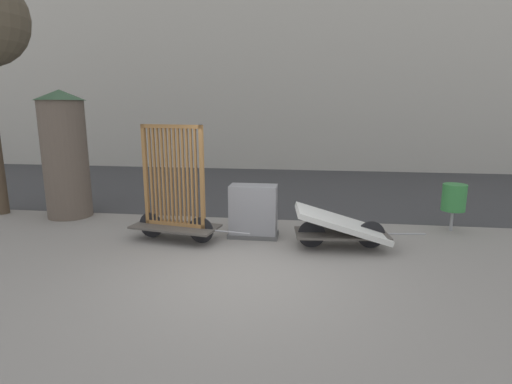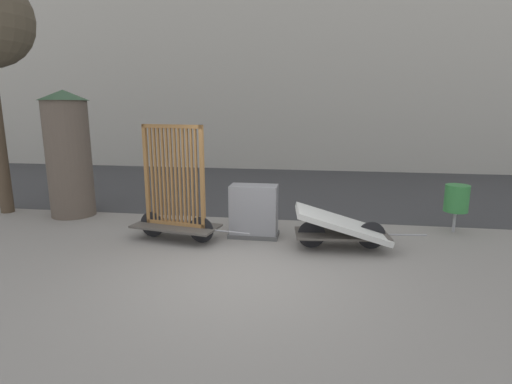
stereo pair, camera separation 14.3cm
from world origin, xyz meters
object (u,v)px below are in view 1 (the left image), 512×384
bike_cart_with_bedframe (175,201)px  trash_bin (454,198)px  advertising_column (65,154)px  bike_cart_with_mattress (342,226)px  utility_cabinet (253,213)px

bike_cart_with_bedframe → trash_bin: 5.73m
advertising_column → bike_cart_with_bedframe: bearing=-24.0°
bike_cart_with_bedframe → bike_cart_with_mattress: bearing=10.1°
bike_cart_with_bedframe → advertising_column: bearing=166.1°
bike_cart_with_bedframe → trash_bin: bearing=24.0°
bike_cart_with_mattress → utility_cabinet: (-1.71, 0.43, 0.08)m
bike_cart_with_bedframe → bike_cart_with_mattress: 3.20m
bike_cart_with_mattress → bike_cart_with_bedframe: bearing=174.0°
bike_cart_with_bedframe → utility_cabinet: 1.56m
bike_cart_with_bedframe → bike_cart_with_mattress: (3.18, 0.00, -0.37)m
bike_cart_with_mattress → advertising_column: advertising_column is taller
trash_bin → bike_cart_with_bedframe: bearing=-166.1°
utility_cabinet → bike_cart_with_bedframe: bearing=-163.8°
utility_cabinet → advertising_column: advertising_column is taller
bike_cart_with_bedframe → trash_bin: bike_cart_with_bedframe is taller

